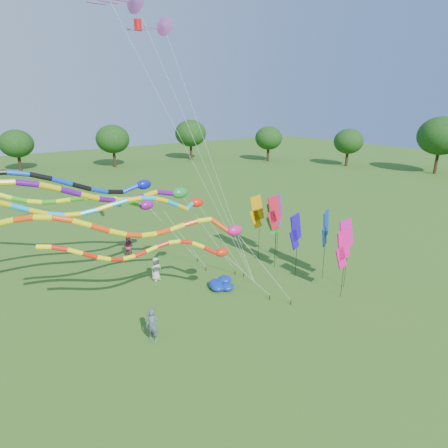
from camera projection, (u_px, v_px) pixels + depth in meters
ground at (267, 329)px, 19.47m from camera, size 160.00×160.00×0.00m
tree_ring at (194, 240)px, 16.25m from camera, size 115.51×122.07×9.58m
tube_kite_red at (162, 251)px, 19.00m from camera, size 11.40×2.66×5.85m
tube_kite_orange at (160, 227)px, 17.67m from camera, size 13.31×3.73×7.43m
tube_kite_purple at (98, 193)px, 18.57m from camera, size 16.25×1.13×8.79m
tube_kite_blue at (48, 183)px, 18.78m from camera, size 17.10×1.54×9.11m
tube_kite_cyan at (139, 205)px, 18.34m from camera, size 13.41×1.49×8.23m
tube_kite_green at (73, 199)px, 23.81m from camera, size 14.73×5.35×7.60m
delta_kite_high_a at (134, 0)px, 17.87m from camera, size 7.96×3.54×16.95m
delta_kite_high_c at (164, 26)px, 21.11m from camera, size 5.36×5.56×16.13m
banner_pole_green at (273, 218)px, 27.34m from camera, size 1.09×0.56×4.35m
banner_pole_blue_a at (295, 232)px, 24.02m from camera, size 1.16×0.15×4.53m
banner_pole_orange at (257, 212)px, 26.67m from camera, size 1.14×0.40×4.99m
banner_pole_red at (274, 213)px, 25.22m from camera, size 1.16×0.23×5.32m
banner_pole_magenta_a at (343, 250)px, 21.54m from camera, size 1.16×0.20×4.40m
banner_pole_magenta_b at (346, 239)px, 22.66m from camera, size 1.14×0.39×4.60m
banner_pole_violet at (276, 211)px, 26.70m from camera, size 1.16×0.13×5.04m
banner_pole_blue_b at (325, 229)px, 23.66m from camera, size 1.10×0.52×4.86m
blue_nylon_heap at (222, 281)px, 24.02m from camera, size 1.07×1.29×0.56m
person_a at (156, 269)px, 24.52m from camera, size 0.87×0.66×1.59m
person_b at (152, 325)px, 18.21m from camera, size 0.75×0.77×1.78m
person_c at (128, 246)px, 28.07m from camera, size 1.05×1.08×1.75m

